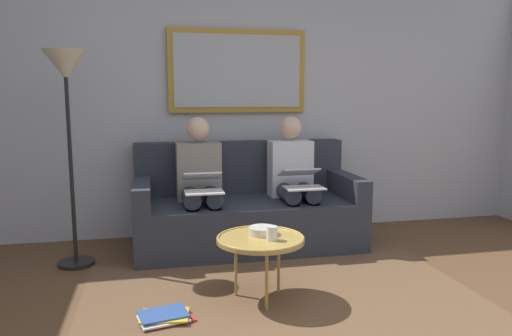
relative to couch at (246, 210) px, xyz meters
name	(u,v)px	position (x,y,z in m)	size (l,w,h in m)	color
wall_rear	(236,98)	(0.00, -0.48, 0.99)	(6.00, 0.12, 2.60)	#B7BCC6
area_rug	(284,300)	(0.00, 1.27, -0.31)	(2.60, 1.80, 0.01)	brown
couch	(246,210)	(0.00, 0.00, 0.00)	(1.94, 0.90, 0.90)	#2D333D
framed_mirror	(238,71)	(0.00, -0.39, 1.24)	(1.29, 0.05, 0.77)	#B7892D
coffee_table	(261,240)	(0.14, 1.22, 0.09)	(0.57, 0.57, 0.43)	tan
cup	(272,233)	(0.09, 1.28, 0.15)	(0.07, 0.07, 0.09)	silver
bowl	(262,231)	(0.12, 1.14, 0.13)	(0.18, 0.18, 0.05)	beige
person_left	(293,177)	(-0.42, 0.07, 0.30)	(0.38, 0.58, 1.14)	silver
laptop_silver	(301,179)	(-0.42, 0.30, 0.32)	(0.33, 0.37, 0.16)	silver
person_right	(200,180)	(0.42, 0.07, 0.30)	(0.38, 0.58, 1.14)	gray
laptop_white	(203,183)	(0.42, 0.31, 0.31)	(0.31, 0.36, 0.16)	white
magazine_stack	(165,316)	(0.77, 1.39, -0.29)	(0.35, 0.28, 0.04)	red
standing_lamp	(66,89)	(1.42, 0.27, 1.06)	(0.32, 0.32, 1.66)	black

